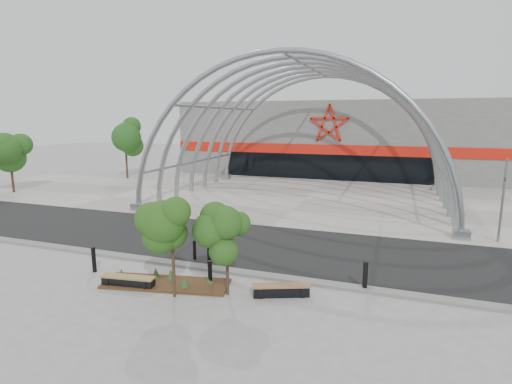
{
  "coord_description": "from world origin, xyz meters",
  "views": [
    {
      "loc": [
        6.57,
        -14.56,
        6.28
      ],
      "look_at": [
        0.0,
        4.0,
        2.6
      ],
      "focal_mm": 28.0,
      "sensor_mm": 36.0,
      "label": 1
    }
  ],
  "objects_px": {
    "street_tree_0": "(172,226)",
    "bench_1": "(281,291)",
    "street_tree_1": "(227,231)",
    "bollard_2": "(195,250)",
    "signal_pole": "(503,199)",
    "bench_0": "(128,282)"
  },
  "relations": [
    {
      "from": "street_tree_0",
      "to": "bench_0",
      "type": "distance_m",
      "value": 3.16
    },
    {
      "from": "bollard_2",
      "to": "street_tree_0",
      "type": "bearing_deg",
      "value": -72.79
    },
    {
      "from": "street_tree_0",
      "to": "signal_pole",
      "type": "bearing_deg",
      "value": 41.84
    },
    {
      "from": "street_tree_0",
      "to": "bollard_2",
      "type": "distance_m",
      "value": 4.35
    },
    {
      "from": "signal_pole",
      "to": "bench_1",
      "type": "bearing_deg",
      "value": -131.98
    },
    {
      "from": "street_tree_0",
      "to": "bench_0",
      "type": "xyz_separation_m",
      "value": [
        -2.06,
        0.13,
        -2.39
      ]
    },
    {
      "from": "street_tree_0",
      "to": "street_tree_1",
      "type": "xyz_separation_m",
      "value": [
        1.71,
        0.8,
        -0.24
      ]
    },
    {
      "from": "signal_pole",
      "to": "bench_0",
      "type": "height_order",
      "value": "signal_pole"
    },
    {
      "from": "street_tree_0",
      "to": "bench_1",
      "type": "height_order",
      "value": "street_tree_0"
    },
    {
      "from": "street_tree_0",
      "to": "bench_1",
      "type": "bearing_deg",
      "value": 20.15
    },
    {
      "from": "bench_0",
      "to": "bollard_2",
      "type": "height_order",
      "value": "bollard_2"
    },
    {
      "from": "street_tree_1",
      "to": "bollard_2",
      "type": "distance_m",
      "value": 4.42
    },
    {
      "from": "street_tree_1",
      "to": "bollard_2",
      "type": "height_order",
      "value": "street_tree_1"
    },
    {
      "from": "signal_pole",
      "to": "bollard_2",
      "type": "bearing_deg",
      "value": -151.07
    },
    {
      "from": "street_tree_0",
      "to": "bollard_2",
      "type": "relative_size",
      "value": 4.14
    },
    {
      "from": "bench_1",
      "to": "bollard_2",
      "type": "height_order",
      "value": "bollard_2"
    },
    {
      "from": "bollard_2",
      "to": "bench_0",
      "type": "bearing_deg",
      "value": -105.21
    },
    {
      "from": "signal_pole",
      "to": "street_tree_0",
      "type": "height_order",
      "value": "signal_pole"
    },
    {
      "from": "signal_pole",
      "to": "street_tree_1",
      "type": "xyz_separation_m",
      "value": [
        -10.6,
        -10.22,
        0.12
      ]
    },
    {
      "from": "street_tree_1",
      "to": "bench_0",
      "type": "bearing_deg",
      "value": -169.84
    },
    {
      "from": "street_tree_0",
      "to": "bench_0",
      "type": "height_order",
      "value": "street_tree_0"
    },
    {
      "from": "bench_1",
      "to": "bollard_2",
      "type": "distance_m",
      "value": 5.22
    }
  ]
}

